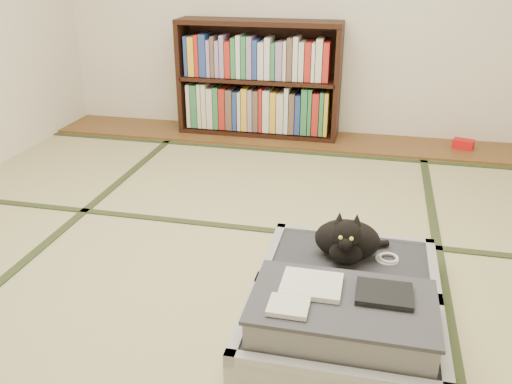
# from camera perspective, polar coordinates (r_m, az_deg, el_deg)

# --- Properties ---
(floor) EXTENTS (4.50, 4.50, 0.00)m
(floor) POSITION_cam_1_polar(r_m,az_deg,el_deg) (2.66, -2.75, -7.81)
(floor) COLOR tan
(floor) RESTS_ON ground
(wood_strip) EXTENTS (4.00, 0.50, 0.02)m
(wood_strip) POSITION_cam_1_polar(r_m,az_deg,el_deg) (4.45, 4.12, 5.60)
(wood_strip) COLOR brown
(wood_strip) RESTS_ON ground
(red_item) EXTENTS (0.17, 0.13, 0.07)m
(red_item) POSITION_cam_1_polar(r_m,az_deg,el_deg) (4.47, 20.97, 4.75)
(red_item) COLOR red
(red_item) RESTS_ON wood_strip
(tatami_borders) EXTENTS (4.00, 4.50, 0.01)m
(tatami_borders) POSITION_cam_1_polar(r_m,az_deg,el_deg) (3.08, -0.31, -3.05)
(tatami_borders) COLOR #2D381E
(tatami_borders) RESTS_ON ground
(bookcase) EXTENTS (1.30, 0.30, 0.92)m
(bookcase) POSITION_cam_1_polar(r_m,az_deg,el_deg) (4.46, 0.28, 11.57)
(bookcase) COLOR black
(bookcase) RESTS_ON wood_strip
(suitcase) EXTENTS (0.75, 1.00, 0.30)m
(suitcase) POSITION_cam_1_polar(r_m,az_deg,el_deg) (2.24, 9.29, -11.74)
(suitcase) COLOR #A4A4A8
(suitcase) RESTS_ON floor
(cat) EXTENTS (0.33, 0.34, 0.27)m
(cat) POSITION_cam_1_polar(r_m,az_deg,el_deg) (2.42, 9.60, -5.03)
(cat) COLOR black
(cat) RESTS_ON suitcase
(cable_coil) EXTENTS (0.10, 0.10, 0.03)m
(cable_coil) POSITION_cam_1_polar(r_m,az_deg,el_deg) (2.49, 13.68, -6.84)
(cable_coil) COLOR white
(cable_coil) RESTS_ON suitcase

